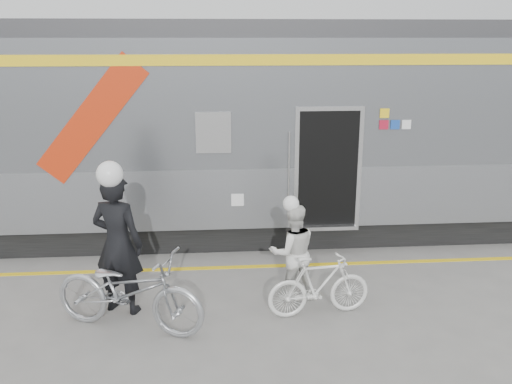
{
  "coord_description": "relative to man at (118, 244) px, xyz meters",
  "views": [
    {
      "loc": [
        -1.05,
        -6.44,
        3.82
      ],
      "look_at": [
        -0.41,
        1.6,
        1.5
      ],
      "focal_mm": 38.0,
      "sensor_mm": 36.0,
      "label": 1
    }
  ],
  "objects": [
    {
      "name": "bicycle_right",
      "position": [
        2.81,
        -0.35,
        -0.58
      ],
      "size": [
        1.53,
        0.61,
        0.89
      ],
      "primitive_type": "imported",
      "rotation": [
        0.0,
        0.0,
        1.7
      ],
      "color": "silver",
      "rests_on": "ground"
    },
    {
      "name": "ground",
      "position": [
        2.42,
        -0.78,
        -1.02
      ],
      "size": [
        90.0,
        90.0,
        0.0
      ],
      "primitive_type": "plane",
      "color": "slate",
      "rests_on": "ground"
    },
    {
      "name": "train",
      "position": [
        1.18,
        3.42,
        1.03
      ],
      "size": [
        24.0,
        3.17,
        4.1
      ],
      "color": "black",
      "rests_on": "ground"
    },
    {
      "name": "bicycle_left",
      "position": [
        0.2,
        -0.55,
        -0.46
      ],
      "size": [
        2.27,
        1.45,
        1.13
      ],
      "primitive_type": "imported",
      "rotation": [
        0.0,
        0.0,
        1.21
      ],
      "color": "#A5A8AD",
      "rests_on": "ground"
    },
    {
      "name": "helmet_man",
      "position": [
        0.0,
        0.0,
        1.2
      ],
      "size": [
        0.35,
        0.35,
        0.35
      ],
      "primitive_type": "sphere",
      "color": "white",
      "rests_on": "man"
    },
    {
      "name": "safety_strip",
      "position": [
        2.42,
        1.37,
        -1.02
      ],
      "size": [
        24.0,
        0.12,
        0.01
      ],
      "primitive_type": "cube",
      "color": "yellow",
      "rests_on": "ground"
    },
    {
      "name": "helmet_woman",
      "position": [
        2.51,
        0.2,
        0.57
      ],
      "size": [
        0.24,
        0.24,
        0.24
      ],
      "primitive_type": "sphere",
      "color": "white",
      "rests_on": "woman"
    },
    {
      "name": "man",
      "position": [
        0.0,
        0.0,
        0.0
      ],
      "size": [
        0.87,
        0.72,
        2.05
      ],
      "primitive_type": "imported",
      "rotation": [
        0.0,
        0.0,
        2.79
      ],
      "color": "black",
      "rests_on": "ground"
    },
    {
      "name": "woman",
      "position": [
        2.51,
        0.2,
        -0.29
      ],
      "size": [
        0.78,
        0.65,
        1.48
      ],
      "primitive_type": "imported",
      "rotation": [
        0.0,
        0.0,
        3.27
      ],
      "color": "silver",
      "rests_on": "ground"
    }
  ]
}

